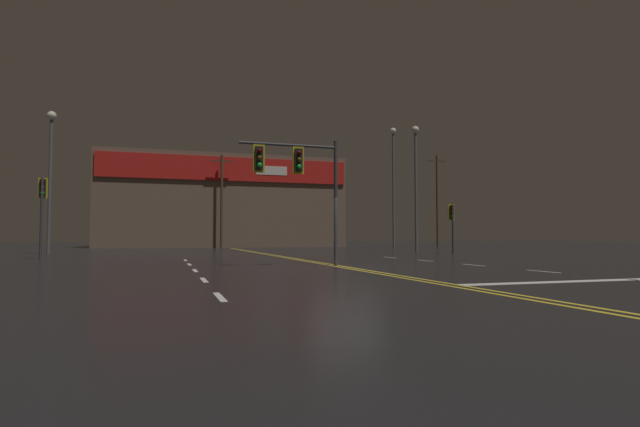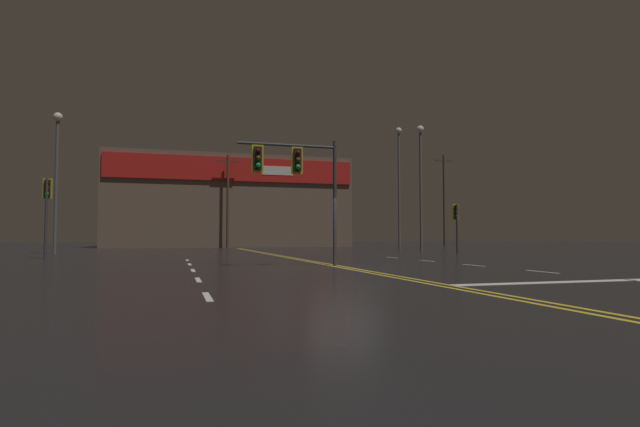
{
  "view_description": "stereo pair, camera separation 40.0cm",
  "coord_description": "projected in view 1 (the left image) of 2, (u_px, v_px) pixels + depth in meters",
  "views": [
    {
      "loc": [
        -6.02,
        -16.13,
        1.06
      ],
      "look_at": [
        0.0,
        3.04,
        2.0
      ],
      "focal_mm": 28.0,
      "sensor_mm": 36.0,
      "label": 1
    },
    {
      "loc": [
        -5.64,
        -16.25,
        1.06
      ],
      "look_at": [
        0.0,
        3.04,
        2.0
      ],
      "focal_mm": 28.0,
      "sensor_mm": 36.0,
      "label": 2
    }
  ],
  "objects": [
    {
      "name": "traffic_signal_corner_northwest",
      "position": [
        42.0,
        199.0,
        24.0
      ],
      "size": [
        0.42,
        0.36,
        3.92
      ],
      "color": "#38383D",
      "rests_on": "ground"
    },
    {
      "name": "ground_plane",
      "position": [
        346.0,
        268.0,
        17.13
      ],
      "size": [
        200.0,
        200.0,
        0.0
      ],
      "primitive_type": "plane",
      "color": "black"
    },
    {
      "name": "streetlight_near_left",
      "position": [
        51.0,
        162.0,
        30.7
      ],
      "size": [
        0.56,
        0.56,
        8.84
      ],
      "color": "#59595E",
      "rests_on": "ground"
    },
    {
      "name": "utility_pole_row",
      "position": [
        221.0,
        193.0,
        48.24
      ],
      "size": [
        46.98,
        0.26,
        11.49
      ],
      "color": "#4C3828",
      "rests_on": "ground"
    },
    {
      "name": "road_markings",
      "position": [
        389.0,
        269.0,
        16.2
      ],
      "size": [
        15.04,
        60.0,
        0.01
      ],
      "color": "gold",
      "rests_on": "ground"
    },
    {
      "name": "traffic_signal_corner_northeast",
      "position": [
        452.0,
        217.0,
        31.46
      ],
      "size": [
        0.42,
        0.36,
        3.12
      ],
      "color": "#38383D",
      "rests_on": "ground"
    },
    {
      "name": "traffic_signal_median",
      "position": [
        295.0,
        170.0,
        18.08
      ],
      "size": [
        3.69,
        0.36,
        4.63
      ],
      "color": "#38383D",
      "rests_on": "ground"
    },
    {
      "name": "building_backdrop",
      "position": [
        222.0,
        203.0,
        54.03
      ],
      "size": [
        24.89,
        10.23,
        9.44
      ],
      "color": "brown",
      "rests_on": "ground"
    },
    {
      "name": "streetlight_median_approach",
      "position": [
        393.0,
        173.0,
        44.27
      ],
      "size": [
        0.56,
        0.56,
        10.78
      ],
      "color": "#59595E",
      "rests_on": "ground"
    },
    {
      "name": "streetlight_far_left",
      "position": [
        416.0,
        171.0,
        37.43
      ],
      "size": [
        0.56,
        0.56,
        9.42
      ],
      "color": "#59595E",
      "rests_on": "ground"
    }
  ]
}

